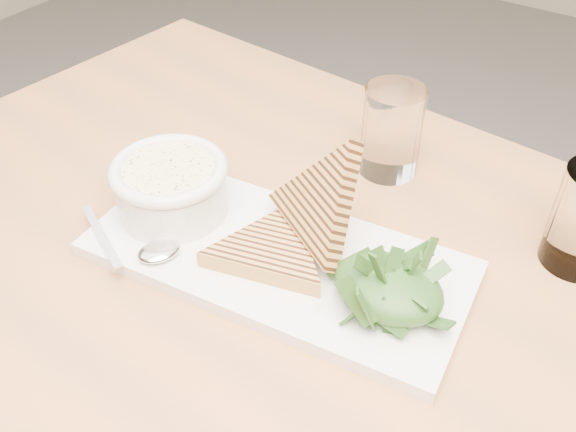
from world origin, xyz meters
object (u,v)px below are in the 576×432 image
Objects in this scene: table_top at (330,367)px; platter at (277,258)px; glass_near at (391,131)px; soup_bowl at (172,193)px.

platter reaches higher than table_top.
glass_near reaches higher than platter.
glass_near reaches higher than table_top.
platter is (-0.10, 0.07, 0.03)m from table_top.
table_top is 0.25m from soup_bowl.
glass_near is at bearing 85.77° from platter.
soup_bowl is (-0.23, 0.06, 0.06)m from table_top.
soup_bowl is at bearing 166.03° from table_top.
platter is at bearing -94.23° from glass_near.
glass_near reaches higher than soup_bowl.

